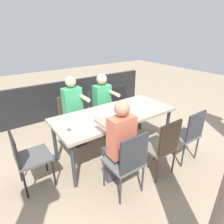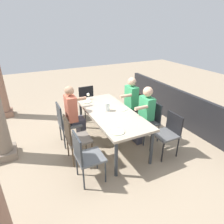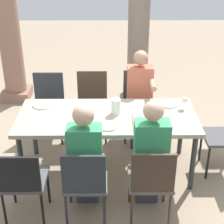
{
  "view_description": "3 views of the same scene",
  "coord_description": "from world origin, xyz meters",
  "views": [
    {
      "loc": [
        1.71,
        2.35,
        2.08
      ],
      "look_at": [
        0.08,
        0.03,
        0.83
      ],
      "focal_mm": 30.13,
      "sensor_mm": 36.0,
      "label": 1
    },
    {
      "loc": [
        -3.35,
        1.62,
        2.5
      ],
      "look_at": [
        -0.04,
        -0.0,
        0.79
      ],
      "focal_mm": 31.36,
      "sensor_mm": 36.0,
      "label": 2
    },
    {
      "loc": [
        0.03,
        -3.73,
        2.76
      ],
      "look_at": [
        0.06,
        0.07,
        0.78
      ],
      "focal_mm": 58.13,
      "sensor_mm": 36.0,
      "label": 3
    }
  ],
  "objects": [
    {
      "name": "plate_1",
      "position": [
        0.01,
        -0.27,
        0.78
      ],
      "size": [
        0.21,
        0.21,
        0.02
      ],
      "color": "white",
      "rests_on": "dining_table"
    },
    {
      "name": "chair_mid_north",
      "position": [
        -0.22,
        0.88,
        0.53
      ],
      "size": [
        0.44,
        0.44,
        0.94
      ],
      "color": "#6A6158",
      "rests_on": "ground"
    },
    {
      "name": "chair_west_south",
      "position": [
        -0.83,
        -0.87,
        0.52
      ],
      "size": [
        0.44,
        0.44,
        0.87
      ],
      "color": "#4F4F50",
      "rests_on": "ground"
    },
    {
      "name": "plate_0",
      "position": [
        -0.79,
        0.26,
        0.78
      ],
      "size": [
        0.25,
        0.25,
        0.02
      ],
      "color": "silver",
      "rests_on": "dining_table"
    },
    {
      "name": "patio_railing",
      "position": [
        0.0,
        -2.04,
        0.45
      ],
      "size": [
        4.49,
        0.1,
        0.9
      ],
      "primitive_type": "cube",
      "color": "black",
      "rests_on": "ground"
    },
    {
      "name": "chair_west_north",
      "position": [
        -0.83,
        0.87,
        0.53
      ],
      "size": [
        0.44,
        0.44,
        0.92
      ],
      "color": "#5B5E61",
      "rests_on": "ground"
    },
    {
      "name": "ground_plane",
      "position": [
        0.0,
        0.0,
        0.0
      ],
      "size": [
        16.0,
        16.0,
        0.0
      ],
      "primitive_type": "plane",
      "color": "gray"
    },
    {
      "name": "chair_mid_south",
      "position": [
        -0.22,
        -0.87,
        0.51
      ],
      "size": [
        0.44,
        0.44,
        0.89
      ],
      "color": "#5B5E61",
      "rests_on": "ground"
    },
    {
      "name": "dining_table",
      "position": [
        0.0,
        0.0,
        0.71
      ],
      "size": [
        2.09,
        0.9,
        0.78
      ],
      "color": "tan",
      "rests_on": "ground"
    },
    {
      "name": "diner_man_white",
      "position": [
        0.44,
        0.67,
        0.7
      ],
      "size": [
        0.35,
        0.49,
        1.32
      ],
      "color": "#3F3F4C",
      "rests_on": "ground"
    },
    {
      "name": "spoon_2",
      "position": [
        0.9,
        0.27,
        0.78
      ],
      "size": [
        0.03,
        0.17,
        0.01
      ],
      "primitive_type": "cube",
      "rotation": [
        0.0,
        0.0,
        -0.09
      ],
      "color": "silver",
      "rests_on": "dining_table"
    },
    {
      "name": "spoon_1",
      "position": [
        0.16,
        -0.27,
        0.78
      ],
      "size": [
        0.02,
        0.17,
        0.01
      ],
      "primitive_type": "cube",
      "rotation": [
        0.0,
        0.0,
        0.05
      ],
      "color": "silver",
      "rests_on": "dining_table"
    },
    {
      "name": "water_pitcher",
      "position": [
        0.1,
        0.05,
        0.86
      ],
      "size": [
        0.11,
        0.11,
        0.18
      ],
      "color": "white",
      "rests_on": "dining_table"
    },
    {
      "name": "diner_woman_green",
      "position": [
        0.43,
        -0.7,
        0.7
      ],
      "size": [
        0.35,
        0.49,
        1.32
      ],
      "color": "#3F3F4C",
      "rests_on": "ground"
    },
    {
      "name": "chair_east_north",
      "position": [
        0.43,
        0.88,
        0.55
      ],
      "size": [
        0.44,
        0.44,
        0.95
      ],
      "color": "#5B5E61",
      "rests_on": "ground"
    },
    {
      "name": "wine_glass_2",
      "position": [
        0.92,
        0.17,
        0.89
      ],
      "size": [
        0.08,
        0.08,
        0.15
      ],
      "color": "white",
      "rests_on": "dining_table"
    },
    {
      "name": "chair_east_south",
      "position": [
        0.43,
        -0.87,
        0.52
      ],
      "size": [
        0.44,
        0.44,
        0.9
      ],
      "color": "#6A6158",
      "rests_on": "ground"
    },
    {
      "name": "chair_head_east",
      "position": [
        1.46,
        0.0,
        0.52
      ],
      "size": [
        0.44,
        0.44,
        0.88
      ],
      "color": "#4F4F50",
      "rests_on": "ground"
    },
    {
      "name": "diner_guest_third",
      "position": [
        -0.22,
        -0.69,
        0.69
      ],
      "size": [
        0.35,
        0.5,
        1.28
      ],
      "color": "#3F3F4C",
      "rests_on": "ground"
    },
    {
      "name": "fork_1",
      "position": [
        -0.14,
        -0.27,
        0.78
      ],
      "size": [
        0.03,
        0.17,
        0.01
      ],
      "primitive_type": "cube",
      "rotation": [
        0.0,
        0.0,
        0.1
      ],
      "color": "silver",
      "rests_on": "dining_table"
    },
    {
      "name": "spoon_0",
      "position": [
        -0.64,
        0.26,
        0.78
      ],
      "size": [
        0.02,
        0.17,
        0.01
      ],
      "primitive_type": "cube",
      "rotation": [
        0.0,
        0.0,
        0.03
      ],
      "color": "silver",
      "rests_on": "dining_table"
    },
    {
      "name": "fork_2",
      "position": [
        0.6,
        0.27,
        0.78
      ],
      "size": [
        0.03,
        0.17,
        0.01
      ],
      "primitive_type": "cube",
      "rotation": [
        0.0,
        0.0,
        0.05
      ],
      "color": "silver",
      "rests_on": "dining_table"
    },
    {
      "name": "fork_0",
      "position": [
        -0.94,
        0.26,
        0.78
      ],
      "size": [
        0.02,
        0.17,
        0.01
      ],
      "primitive_type": "cube",
      "rotation": [
        0.0,
        0.0,
        0.02
      ],
      "color": "silver",
      "rests_on": "dining_table"
    },
    {
      "name": "plate_2",
      "position": [
        0.75,
        0.27,
        0.78
      ],
      "size": [
        0.22,
        0.22,
        0.02
      ],
      "color": "silver",
      "rests_on": "dining_table"
    }
  ]
}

